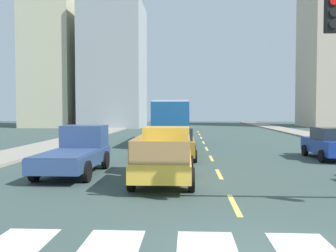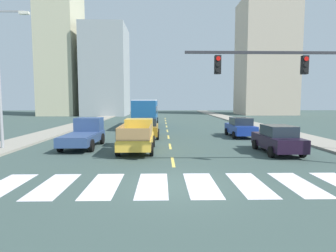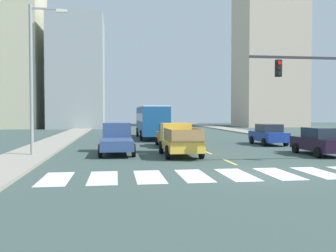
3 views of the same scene
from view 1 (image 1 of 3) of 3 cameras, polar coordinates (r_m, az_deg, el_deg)
The scene contains 15 objects.
sidewalk_left at distance 26.45m, azimuth -19.38°, elevation -3.26°, with size 2.99×110.00×0.15m, color gray.
lane_dash_0 at distance 10.75m, azimuth 10.17°, elevation -11.85°, with size 0.16×2.40×0.01m, color #E3C453.
lane_dash_1 at distance 15.61m, azimuth 7.86°, elevation -7.33°, with size 0.16×2.40×0.01m, color #E3C453.
lane_dash_2 at distance 20.55m, azimuth 6.68°, elevation -4.96°, with size 0.16×2.40×0.01m, color #E3C453.
lane_dash_3 at distance 25.50m, azimuth 5.96°, elevation -3.51°, with size 0.16×2.40×0.01m, color #E3C453.
lane_dash_4 at distance 30.48m, azimuth 5.47°, elevation -2.53°, with size 0.16×2.40×0.01m, color #E3C453.
lane_dash_5 at distance 35.45m, azimuth 5.12°, elevation -1.82°, with size 0.16×2.40×0.01m, color #E3C453.
lane_dash_6 at distance 40.44m, azimuth 4.86°, elevation -1.29°, with size 0.16×2.40×0.01m, color #E3C453.
lane_dash_7 at distance 45.43m, azimuth 4.66°, elevation -0.88°, with size 0.16×2.40×0.01m, color #E3C453.
pickup_stakebed at distance 14.06m, azimuth -0.48°, elevation -4.55°, with size 2.18×5.20×1.96m.
pickup_dark at distance 16.16m, azimuth -13.85°, elevation -3.76°, with size 2.18×5.20×1.96m.
city_bus at distance 29.27m, azimuth 0.79°, elevation 1.10°, with size 2.72×10.80×3.32m.
sedan_near_right at distance 20.02m, azimuth 1.51°, elevation -2.67°, with size 2.02×4.40×1.72m.
sedan_far at distance 21.78m, azimuth 23.73°, elevation -2.46°, with size 2.02×4.40×1.72m.
block_mid_left at distance 58.22m, azimuth -8.29°, elevation 9.12°, with size 8.96×10.60×18.83m, color #90989B.
Camera 1 is at (-1.32, -6.33, 2.66)m, focal length 39.57 mm.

